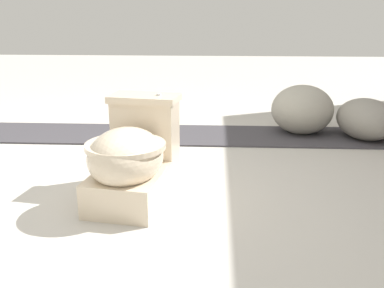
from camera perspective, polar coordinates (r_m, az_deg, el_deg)
name	(u,v)px	position (r m, az deg, el deg)	size (l,w,h in m)	color
ground_plane	(107,202)	(2.35, -10.69, -7.30)	(14.00, 14.00, 0.00)	beige
gravel_strip	(209,135)	(3.46, 2.20, 1.12)	(0.56, 8.00, 0.01)	#423F44
toilet	(133,158)	(2.30, -7.52, -1.80)	(0.68, 0.47, 0.52)	beige
boulder_near	(302,109)	(3.59, 13.83, 4.28)	(0.48, 0.47, 0.38)	#ADA899
boulder_far	(366,119)	(3.58, 21.24, 2.95)	(0.49, 0.39, 0.31)	gray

